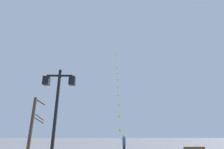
% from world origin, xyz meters
% --- Properties ---
extents(twin_lantern_lamp_post, '(1.48, 0.28, 4.64)m').
position_xyz_m(twin_lantern_lamp_post, '(-2.49, 6.07, 3.23)').
color(twin_lantern_lamp_post, black).
rests_on(twin_lantern_lamp_post, ground_plane).
extents(kite_train, '(0.59, 14.53, 17.54)m').
position_xyz_m(kite_train, '(1.05, 23.01, 8.94)').
color(kite_train, brown).
rests_on(kite_train, ground_plane).
extents(kite_flyer, '(0.24, 0.61, 1.71)m').
position_xyz_m(kite_flyer, '(1.12, 14.22, 0.90)').
color(kite_flyer, '#1E1E2D').
rests_on(kite_flyer, ground_plane).
extents(bare_tree, '(0.78, 0.85, 4.34)m').
position_xyz_m(bare_tree, '(-5.66, 11.17, 2.26)').
color(bare_tree, '#423323').
rests_on(bare_tree, ground_plane).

